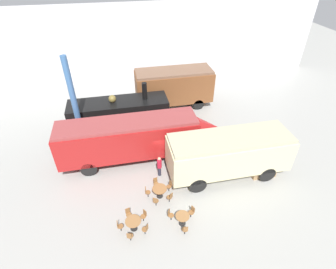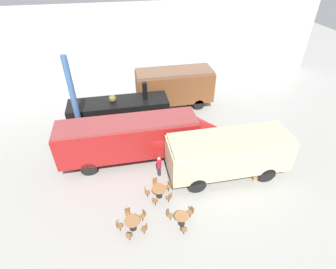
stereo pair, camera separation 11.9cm
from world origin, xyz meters
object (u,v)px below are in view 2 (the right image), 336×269
steam_locomotive (120,113)px  passenger_coach_vintage (229,152)px  cafe_table_far (182,217)px  ticket_kiosk (263,154)px  passenger_coach_wooden (174,85)px  visitor_person (159,166)px  streamlined_locomotive (139,136)px  cafe_table_mid (132,222)px  cafe_chair_0 (146,191)px  cafe_table_near (159,190)px

steam_locomotive → passenger_coach_vintage: 10.29m
cafe_table_far → ticket_kiosk: ticket_kiosk is taller
passenger_coach_wooden → cafe_table_far: size_ratio=8.90×
ticket_kiosk → passenger_coach_vintage: bearing=174.2°
visitor_person → ticket_kiosk: size_ratio=0.58×
steam_locomotive → visitor_person: size_ratio=4.92×
passenger_coach_vintage → visitor_person: bearing=170.8°
ticket_kiosk → streamlined_locomotive: bearing=159.3°
passenger_coach_vintage → ticket_kiosk: size_ratio=2.89×
cafe_table_mid → cafe_table_far: cafe_table_mid is taller
passenger_coach_wooden → steam_locomotive: size_ratio=0.90×
cafe_table_far → cafe_chair_0: size_ratio=0.99×
ticket_kiosk → cafe_chair_0: bearing=-174.7°
steam_locomotive → cafe_table_mid: size_ratio=8.99×
passenger_coach_wooden → steam_locomotive: 6.77m
cafe_table_mid → ticket_kiosk: size_ratio=0.32×
cafe_table_far → visitor_person: (-0.63, 4.40, 0.36)m
cafe_table_mid → ticket_kiosk: 10.40m
visitor_person → ticket_kiosk: ticket_kiosk is taller
steam_locomotive → cafe_table_near: bearing=-76.2°
streamlined_locomotive → cafe_chair_0: size_ratio=14.36×
cafe_table_mid → cafe_table_far: (2.97, -0.23, -0.04)m
passenger_coach_wooden → streamlined_locomotive: (-4.45, -7.77, -0.13)m
streamlined_locomotive → cafe_table_far: bearing=-75.2°
steam_locomotive → cafe_chair_0: steam_locomotive is taller
visitor_person → passenger_coach_vintage: bearing=-9.2°
cafe_table_far → cafe_chair_0: cafe_chair_0 is taller
cafe_chair_0 → ticket_kiosk: (8.73, 0.80, 1.16)m
steam_locomotive → cafe_table_mid: 10.67m
passenger_coach_wooden → visitor_person: 10.61m
passenger_coach_vintage → cafe_table_near: passenger_coach_vintage is taller
steam_locomotive → ticket_kiosk: size_ratio=2.86×
streamlined_locomotive → cafe_table_far: 7.02m
cafe_table_near → cafe_table_mid: size_ratio=1.04×
cafe_table_mid → ticket_kiosk: ticket_kiosk is taller
cafe_chair_0 → steam_locomotive: bearing=108.4°
cafe_table_mid → cafe_chair_0: (1.13, 2.31, -0.12)m
passenger_coach_wooden → cafe_chair_0: (-4.53, -11.84, -1.79)m
cafe_table_near → ticket_kiosk: bearing=6.9°
cafe_chair_0 → streamlined_locomotive: bearing=98.9°
passenger_coach_wooden → cafe_table_far: (-2.70, -14.38, -1.72)m
passenger_coach_wooden → cafe_table_near: passenger_coach_wooden is taller
visitor_person → ticket_kiosk: (7.52, -1.05, 0.72)m
cafe_chair_0 → visitor_person: 2.26m
steam_locomotive → passenger_coach_vintage: bearing=-44.6°
steam_locomotive → ticket_kiosk: (9.95, -7.49, -0.16)m
cafe_table_far → cafe_chair_0: 3.14m
cafe_table_mid → cafe_table_far: 2.98m
cafe_table_far → visitor_person: 4.46m
passenger_coach_vintage → steam_locomotive: bearing=135.4°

